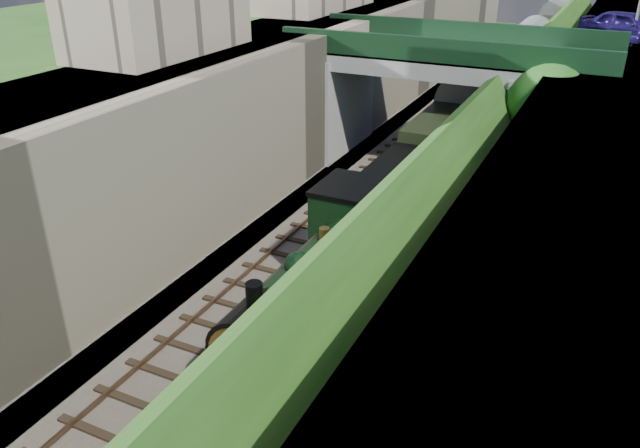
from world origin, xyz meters
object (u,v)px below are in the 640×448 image
(car_blue, at_px, (627,27))
(locomotive, at_px, (322,282))
(tree, at_px, (551,108))
(tender, at_px, (399,203))
(road_bridge, at_px, (456,94))

(car_blue, relative_size, locomotive, 0.47)
(tree, bearing_deg, car_blue, 75.12)
(tender, bearing_deg, car_blue, 64.84)
(tree, height_order, locomotive, tree)
(tree, distance_m, tender, 8.36)
(locomotive, height_order, tender, locomotive)
(tree, bearing_deg, road_bridge, 149.06)
(car_blue, bearing_deg, tree, -173.39)
(tree, xyz_separation_m, locomotive, (-4.71, -13.56, -2.75))
(tender, bearing_deg, locomotive, -90.00)
(tree, height_order, tender, tree)
(road_bridge, height_order, locomotive, road_bridge)
(car_blue, distance_m, locomotive, 24.05)
(road_bridge, distance_m, locomotive, 16.69)
(tree, relative_size, locomotive, 0.65)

